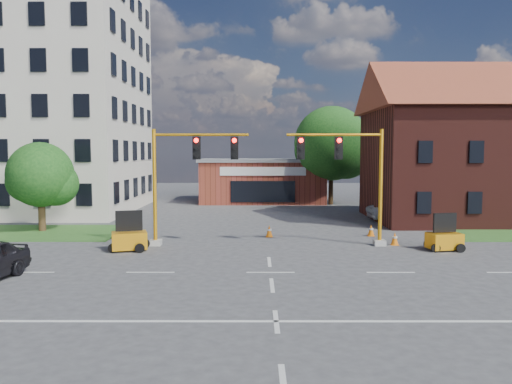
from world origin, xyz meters
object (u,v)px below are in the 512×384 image
(signal_mast_east, at_px, (350,172))
(trailer_east, at_px, (444,239))
(trailer_west, at_px, (129,239))
(signal_mast_west, at_px, (185,172))
(pickup_white, at_px, (404,211))

(signal_mast_east, distance_m, trailer_east, 5.85)
(trailer_west, bearing_deg, signal_mast_east, -9.93)
(signal_mast_west, relative_size, trailer_east, 3.41)
(trailer_west, xyz_separation_m, pickup_white, (17.14, 10.94, 0.11))
(signal_mast_west, bearing_deg, trailer_east, -5.55)
(signal_mast_west, height_order, pickup_white, signal_mast_west)
(signal_mast_west, relative_size, signal_mast_east, 1.00)
(trailer_west, xyz_separation_m, trailer_east, (16.02, 0.08, -0.04))
(trailer_west, relative_size, pickup_white, 0.38)
(signal_mast_east, bearing_deg, signal_mast_west, 180.00)
(trailer_east, bearing_deg, trailer_west, 169.51)
(pickup_white, bearing_deg, signal_mast_east, 144.85)
(trailer_east, xyz_separation_m, pickup_white, (1.13, 10.86, 0.15))
(trailer_east, bearing_deg, signal_mast_east, 153.54)
(signal_mast_east, distance_m, trailer_west, 11.95)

